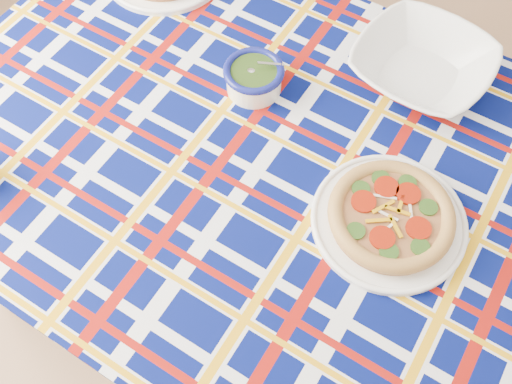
% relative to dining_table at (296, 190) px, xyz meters
% --- Properties ---
extents(floor, '(4.00, 4.00, 0.00)m').
position_rel_dining_table_xyz_m(floor, '(0.45, 0.34, -0.71)').
color(floor, '#A47554').
rests_on(floor, ground).
extents(dining_table, '(1.92, 1.54, 0.78)m').
position_rel_dining_table_xyz_m(dining_table, '(0.00, 0.00, 0.00)').
color(dining_table, brown).
rests_on(dining_table, floor).
extents(tablecloth, '(1.96, 1.58, 0.11)m').
position_rel_dining_table_xyz_m(tablecloth, '(-0.00, 0.00, 0.03)').
color(tablecloth, '#040D4F').
rests_on(tablecloth, dining_table).
extents(main_focaccia_plate, '(0.42, 0.42, 0.06)m').
position_rel_dining_table_xyz_m(main_focaccia_plate, '(0.19, -0.08, 0.11)').
color(main_focaccia_plate, '#975E35').
rests_on(main_focaccia_plate, tablecloth).
extents(pesto_bowl, '(0.16, 0.16, 0.08)m').
position_rel_dining_table_xyz_m(pesto_bowl, '(-0.14, 0.20, 0.12)').
color(pesto_bowl, black).
rests_on(pesto_bowl, tablecloth).
extents(serving_bowl, '(0.40, 0.40, 0.07)m').
position_rel_dining_table_xyz_m(serving_bowl, '(0.22, 0.31, 0.12)').
color(serving_bowl, white).
rests_on(serving_bowl, tablecloth).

